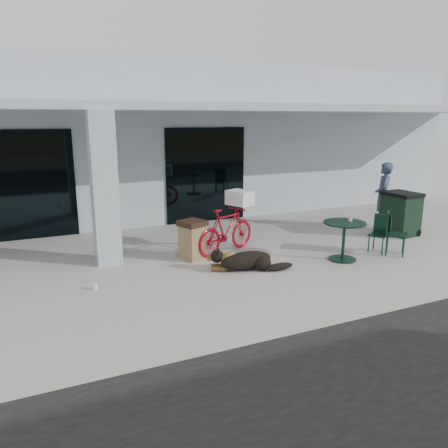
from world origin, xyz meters
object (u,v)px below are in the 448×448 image
person (383,196)px  dog (246,259)px  cafe_chair_far_b (379,234)px  wheeled_bin (400,213)px  cafe_chair_far_a (396,234)px  trash_receptacle (193,240)px  bicycle (226,230)px  cafe_table_far (343,241)px

person → dog: bearing=-30.2°
cafe_chair_far_b → wheeled_bin: 1.94m
cafe_chair_far_a → trash_receptacle: cafe_chair_far_a is taller
bicycle → trash_receptacle: bicycle is taller
dog → trash_receptacle: bearing=146.2°
dog → trash_receptacle: size_ratio=1.51×
wheeled_bin → person: bearing=84.3°
cafe_table_far → person: (2.77, 1.80, 0.49)m
person → trash_receptacle: bearing=-43.1°
bicycle → cafe_table_far: (2.06, -1.50, -0.10)m
trash_receptacle → wheeled_bin: size_ratio=0.76×
cafe_chair_far_b → cafe_chair_far_a: bearing=15.3°
person → trash_receptacle: 5.70m
dog → cafe_table_far: bearing=14.6°
bicycle → trash_receptacle: size_ratio=2.04×
person → cafe_chair_far_a: bearing=6.2°
trash_receptacle → cafe_table_far: bearing=-25.8°
dog → cafe_chair_far_b: size_ratio=1.50×
person → trash_receptacle: person is taller
person → wheeled_bin: size_ratio=1.63×
bicycle → dog: size_ratio=1.35×
cafe_table_far → wheeled_bin: wheeled_bin is taller
wheeled_bin → cafe_chair_far_b: bearing=-151.2°
cafe_table_far → wheeled_bin: size_ratio=0.80×
dog → person: size_ratio=0.71×
cafe_chair_far_b → trash_receptacle: bearing=-134.3°
dog → cafe_table_far: cafe_table_far is taller
wheeled_bin → cafe_table_far: bearing=-160.4°
cafe_chair_far_a → cafe_chair_far_b: (-0.23, 0.27, -0.05)m
cafe_chair_far_a → cafe_chair_far_b: bearing=86.4°
cafe_chair_far_b → cafe_table_far: bearing=-110.7°
dog → cafe_chair_far_b: (3.23, -0.20, 0.21)m
bicycle → cafe_chair_far_a: (3.36, -1.66, -0.04)m
dog → wheeled_bin: bearing=31.8°
bicycle → cafe_chair_far_a: 3.75m
cafe_chair_far_b → person: bearing=108.9°
trash_receptacle → person: bearing=4.0°
trash_receptacle → wheeled_bin: 5.64m
dog → cafe_chair_far_a: cafe_chair_far_a is taller
dog → person: bearing=39.4°
bicycle → cafe_chair_far_b: (3.13, -1.40, -0.09)m
bicycle → dog: 1.24m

